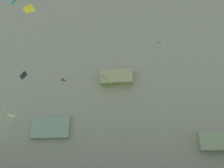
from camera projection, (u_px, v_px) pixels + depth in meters
cliff_face at (121, 82)px, 91.37m from camera, size 180.00×34.59×79.75m
kite_diamond_front_field at (21, 82)px, 33.37m from camera, size 2.47×3.41×18.41m
kite_windsock_low_right at (14, 0)px, 34.82m from camera, size 3.33×4.98×29.69m
kite_delta_high_right at (61, 85)px, 49.01m from camera, size 2.34×6.23×22.78m
kite_banner_mid_right at (106, 85)px, 54.72m from camera, size 2.51×5.48×26.11m
kite_delta_high_left at (9, 121)px, 43.29m from camera, size 2.04×6.59×13.69m
kite_delta_far_left at (162, 50)px, 49.21m from camera, size 2.34×6.10×31.37m
kite_diamond_mid_left at (27, 16)px, 29.28m from camera, size 1.44×2.26×25.06m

